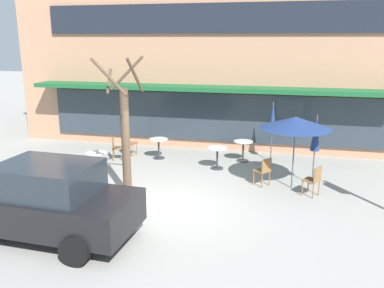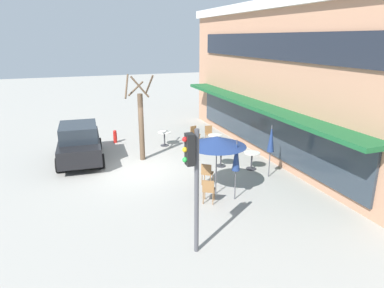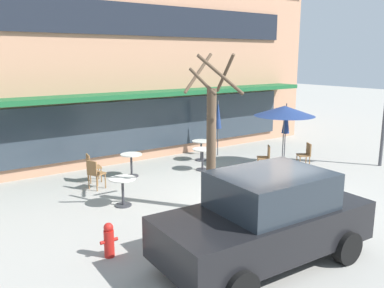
# 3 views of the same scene
# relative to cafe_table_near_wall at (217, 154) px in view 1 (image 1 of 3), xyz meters

# --- Properties ---
(ground_plane) EXTENTS (80.00, 80.00, 0.00)m
(ground_plane) POSITION_rel_cafe_table_near_wall_xyz_m (-0.75, -3.53, -0.52)
(ground_plane) COLOR #9E9B93
(building_facade) EXTENTS (16.75, 9.10, 7.14)m
(building_facade) POSITION_rel_cafe_table_near_wall_xyz_m (-0.75, 6.43, 3.06)
(building_facade) COLOR tan
(building_facade) RESTS_ON ground
(cafe_table_near_wall) EXTENTS (0.70, 0.70, 0.76)m
(cafe_table_near_wall) POSITION_rel_cafe_table_near_wall_xyz_m (0.00, 0.00, 0.00)
(cafe_table_near_wall) COLOR #333338
(cafe_table_near_wall) RESTS_ON ground
(cafe_table_streetside) EXTENTS (0.70, 0.70, 0.76)m
(cafe_table_streetside) POSITION_rel_cafe_table_near_wall_xyz_m (-3.78, -1.55, 0.00)
(cafe_table_streetside) COLOR #333338
(cafe_table_streetside) RESTS_ON ground
(cafe_table_by_tree) EXTENTS (0.70, 0.70, 0.76)m
(cafe_table_by_tree) POSITION_rel_cafe_table_near_wall_xyz_m (0.77, 1.11, 0.00)
(cafe_table_by_tree) COLOR #333338
(cafe_table_by_tree) RESTS_ON ground
(cafe_table_mid_patio) EXTENTS (0.70, 0.70, 0.76)m
(cafe_table_mid_patio) POSITION_rel_cafe_table_near_wall_xyz_m (-2.36, 0.73, 0.00)
(cafe_table_mid_patio) COLOR #333338
(cafe_table_mid_patio) RESTS_ON ground
(patio_umbrella_green_folded) EXTENTS (0.28, 0.28, 2.20)m
(patio_umbrella_green_folded) POSITION_rel_cafe_table_near_wall_xyz_m (1.78, 1.36, 1.11)
(patio_umbrella_green_folded) COLOR #4C4C51
(patio_umbrella_green_folded) RESTS_ON ground
(patio_umbrella_cream_folded) EXTENTS (0.28, 0.28, 2.20)m
(patio_umbrella_cream_folded) POSITION_rel_cafe_table_near_wall_xyz_m (3.15, -0.89, 1.11)
(patio_umbrella_cream_folded) COLOR #4C4C51
(patio_umbrella_cream_folded) RESTS_ON ground
(patio_umbrella_corner_open) EXTENTS (2.10, 2.10, 2.20)m
(patio_umbrella_corner_open) POSITION_rel_cafe_table_near_wall_xyz_m (2.53, -1.35, 1.51)
(patio_umbrella_corner_open) COLOR #4C4C51
(patio_umbrella_corner_open) RESTS_ON ground
(cafe_chair_0) EXTENTS (0.55, 0.55, 0.89)m
(cafe_chair_0) POSITION_rel_cafe_table_near_wall_xyz_m (3.12, -1.89, 0.01)
(cafe_chair_0) COLOR olive
(cafe_chair_0) RESTS_ON ground
(cafe_chair_1) EXTENTS (0.56, 0.56, 0.89)m
(cafe_chair_1) POSITION_rel_cafe_table_near_wall_xyz_m (1.68, -1.36, 0.01)
(cafe_chair_1) COLOR olive
(cafe_chair_1) RESTS_ON ground
(cafe_chair_2) EXTENTS (0.52, 0.52, 0.89)m
(cafe_chair_2) POSITION_rel_cafe_table_near_wall_xyz_m (-3.85, 0.17, 0.01)
(cafe_chair_2) COLOR olive
(cafe_chair_2) RESTS_ON ground
(cafe_chair_3) EXTENTS (0.46, 0.46, 0.89)m
(cafe_chair_3) POSITION_rel_cafe_table_near_wall_xyz_m (-3.64, 0.94, 0.01)
(cafe_chair_3) COLOR olive
(cafe_chair_3) RESTS_ON ground
(parked_sedan) EXTENTS (4.28, 2.17, 1.76)m
(parked_sedan) POSITION_rel_cafe_table_near_wall_xyz_m (-2.90, -5.84, 0.36)
(parked_sedan) COLOR black
(parked_sedan) RESTS_ON ground
(street_tree) EXTENTS (1.20, 1.32, 3.95)m
(street_tree) POSITION_rel_cafe_table_near_wall_xyz_m (-2.07, -3.11, 1.31)
(street_tree) COLOR brown
(street_tree) RESTS_ON ground
(fire_hydrant) EXTENTS (0.36, 0.20, 0.71)m
(fire_hydrant) POSITION_rel_cafe_table_near_wall_xyz_m (-5.25, -3.93, -0.16)
(fire_hydrant) COLOR red
(fire_hydrant) RESTS_ON ground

